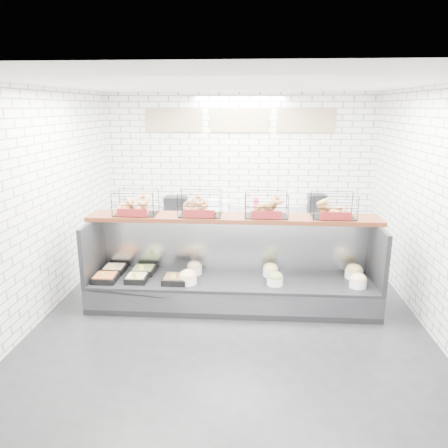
{
  "coord_description": "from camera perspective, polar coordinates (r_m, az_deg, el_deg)",
  "views": [
    {
      "loc": [
        0.28,
        -5.41,
        2.73
      ],
      "look_at": [
        -0.12,
        0.45,
        1.16
      ],
      "focal_mm": 35.0,
      "sensor_mm": 36.0,
      "label": 1
    }
  ],
  "objects": [
    {
      "name": "prep_counter",
      "position": [
        8.17,
        1.81,
        -1.09
      ],
      "size": [
        4.0,
        0.6,
        1.2
      ],
      "color": "#93969B",
      "rests_on": "ground"
    },
    {
      "name": "ground",
      "position": [
        6.07,
        0.89,
        -11.76
      ],
      "size": [
        5.5,
        5.5,
        0.0
      ],
      "primitive_type": "plane",
      "color": "black",
      "rests_on": "ground"
    },
    {
      "name": "room_shell",
      "position": [
        6.06,
        1.28,
        8.61
      ],
      "size": [
        5.02,
        5.51,
        3.01
      ],
      "color": "white",
      "rests_on": "ground"
    },
    {
      "name": "display_case",
      "position": [
        6.25,
        0.97,
        -7.67
      ],
      "size": [
        4.0,
        0.9,
        1.2
      ],
      "color": "black",
      "rests_on": "ground"
    },
    {
      "name": "bagel_shelf",
      "position": [
        6.09,
        1.2,
        2.13
      ],
      "size": [
        4.1,
        0.5,
        0.4
      ],
      "color": "#3F1A0D",
      "rests_on": "display_case"
    }
  ]
}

